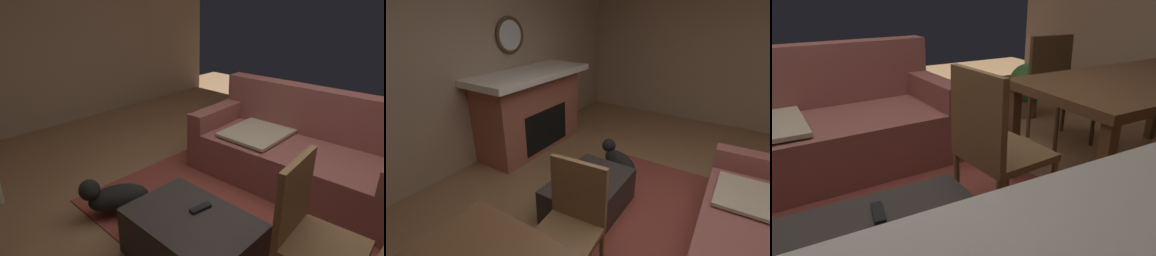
% 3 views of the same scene
% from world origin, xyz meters
% --- Properties ---
extents(floor, '(8.36, 8.36, 0.00)m').
position_xyz_m(floor, '(0.00, 0.00, 0.00)').
color(floor, olive).
extents(wall_back_fireplace_side, '(7.36, 0.12, 2.78)m').
position_xyz_m(wall_back_fireplace_side, '(0.00, -2.62, 1.39)').
color(wall_back_fireplace_side, '#9E846B').
rests_on(wall_back_fireplace_side, ground).
extents(wall_left, '(0.12, 5.64, 2.78)m').
position_xyz_m(wall_left, '(-3.48, 0.00, 1.39)').
color(wall_left, '#9E846B').
rests_on(wall_left, ground).
extents(area_rug, '(2.60, 2.00, 0.01)m').
position_xyz_m(area_rug, '(-0.14, -0.04, 0.01)').
color(area_rug, brown).
rests_on(area_rug, ground).
extents(fireplace, '(1.80, 0.76, 1.13)m').
position_xyz_m(fireplace, '(-0.95, -2.25, 0.57)').
color(fireplace, '#9E5642').
rests_on(fireplace, ground).
extents(round_wall_mirror, '(0.49, 0.05, 0.49)m').
position_xyz_m(round_wall_mirror, '(-0.95, -2.53, 1.58)').
color(round_wall_mirror, '#4C331E').
extents(ottoman_coffee_table, '(0.88, 0.61, 0.37)m').
position_xyz_m(ottoman_coffee_table, '(-0.14, -0.78, 0.19)').
color(ottoman_coffee_table, '#2D2826').
rests_on(ottoman_coffee_table, ground).
extents(tv_remote, '(0.08, 0.17, 0.02)m').
position_xyz_m(tv_remote, '(-0.15, -0.67, 0.38)').
color(tv_remote, black).
rests_on(tv_remote, ottoman_coffee_table).
extents(dining_chair_west, '(0.48, 0.48, 0.93)m').
position_xyz_m(dining_chair_west, '(0.55, -0.51, 0.52)').
color(dining_chair_west, brown).
rests_on(dining_chair_west, ground).
extents(small_dog, '(0.44, 0.57, 0.33)m').
position_xyz_m(small_dog, '(-0.97, -0.86, 0.19)').
color(small_dog, black).
rests_on(small_dog, ground).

